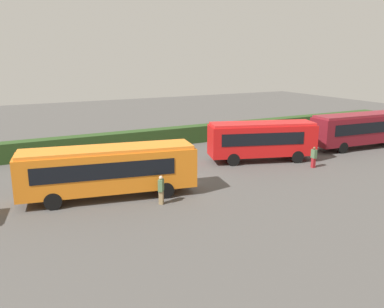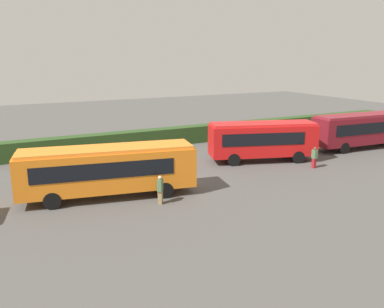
{
  "view_description": "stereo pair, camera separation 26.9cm",
  "coord_description": "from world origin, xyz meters",
  "views": [
    {
      "loc": [
        -11.11,
        -23.04,
        8.5
      ],
      "look_at": [
        1.55,
        1.23,
        1.73
      ],
      "focal_mm": 37.59,
      "sensor_mm": 36.0,
      "label": 1
    },
    {
      "loc": [
        -10.87,
        -23.16,
        8.5
      ],
      "look_at": [
        1.55,
        1.23,
        1.73
      ],
      "focal_mm": 37.59,
      "sensor_mm": 36.0,
      "label": 2
    }
  ],
  "objects": [
    {
      "name": "ground_plane",
      "position": [
        0.0,
        0.0,
        0.0
      ],
      "size": [
        106.56,
        106.56,
        0.0
      ],
      "primitive_type": "plane",
      "color": "#514F4C"
    },
    {
      "name": "bus_orange",
      "position": [
        -4.81,
        -0.07,
        1.81
      ],
      "size": [
        10.8,
        4.33,
        3.14
      ],
      "rotation": [
        0.0,
        0.0,
        -0.18
      ],
      "color": "orange",
      "rests_on": "ground_plane"
    },
    {
      "name": "bus_red",
      "position": [
        8.75,
        2.7,
        1.84
      ],
      "size": [
        8.92,
        4.94,
        3.2
      ],
      "rotation": [
        0.0,
        0.0,
        -0.31
      ],
      "color": "red",
      "rests_on": "ground_plane"
    },
    {
      "name": "bus_maroon",
      "position": [
        20.06,
        2.31,
        1.86
      ],
      "size": [
        10.68,
        3.11,
        3.23
      ],
      "rotation": [
        0.0,
        0.0,
        -0.07
      ],
      "color": "maroon",
      "rests_on": "ground_plane"
    },
    {
      "name": "person_left",
      "position": [
        -2.46,
        -2.56,
        0.9
      ],
      "size": [
        0.49,
        0.53,
        1.72
      ],
      "rotation": [
        0.0,
        0.0,
        5.63
      ],
      "color": "olive",
      "rests_on": "ground_plane"
    },
    {
      "name": "person_center",
      "position": [
        11.07,
        -0.82,
        0.86
      ],
      "size": [
        0.28,
        0.44,
        1.65
      ],
      "rotation": [
        0.0,
        0.0,
        6.22
      ],
      "color": "maroon",
      "rests_on": "ground_plane"
    },
    {
      "name": "person_right",
      "position": [
        21.12,
        4.64,
        0.9
      ],
      "size": [
        0.54,
        0.43,
        1.72
      ],
      "rotation": [
        0.0,
        0.0,
        1.99
      ],
      "color": "maroon",
      "rests_on": "ground_plane"
    },
    {
      "name": "hedge_row",
      "position": [
        0.0,
        11.78,
        0.82
      ],
      "size": [
        65.28,
        1.39,
        1.64
      ],
      "primitive_type": "cube",
      "color": "#2B481E",
      "rests_on": "ground_plane"
    }
  ]
}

